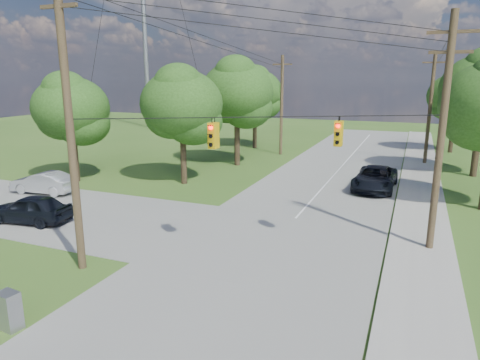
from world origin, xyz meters
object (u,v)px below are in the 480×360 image
at_px(car_main_north, 375,178).
at_px(control_cabinet, 9,311).
at_px(car_cross_silver, 44,183).
at_px(pole_ne, 442,132).
at_px(car_cross_dark, 30,209).
at_px(pole_north_w, 282,105).
at_px(pole_north_e, 430,108).
at_px(pole_sw, 69,118).

xyz_separation_m(car_main_north, control_cabinet, (-9.00, -22.47, -0.22)).
bearing_deg(car_main_north, car_cross_silver, -153.07).
distance_m(car_cross_silver, car_main_north, 23.09).
xyz_separation_m(pole_ne, car_cross_dark, (-20.15, -4.16, -4.66)).
relative_size(pole_ne, car_main_north, 1.80).
xyz_separation_m(pole_north_w, car_cross_silver, (-10.44, -21.25, -4.35)).
relative_size(car_cross_dark, control_cabinet, 3.65).
bearing_deg(pole_north_e, pole_north_w, 180.00).
xyz_separation_m(pole_north_e, pole_north_w, (-13.90, 0.00, 0.00)).
bearing_deg(pole_sw, control_cabinet, -75.96).
xyz_separation_m(pole_ne, car_cross_silver, (-24.34, 0.75, -4.69)).
height_order(pole_ne, car_main_north, pole_ne).
bearing_deg(car_cross_dark, car_cross_silver, -147.69).
relative_size(car_cross_dark, car_cross_silver, 1.01).
relative_size(pole_ne, pole_north_w, 1.05).
distance_m(pole_north_e, car_cross_silver, 32.60).
xyz_separation_m(pole_sw, control_cabinet, (1.10, -4.40, -5.60)).
xyz_separation_m(car_cross_silver, car_main_north, (20.94, 9.72, 0.06)).
xyz_separation_m(car_cross_dark, car_cross_silver, (-4.19, 4.91, -0.03)).
distance_m(pole_north_e, car_cross_dark, 33.30).
height_order(car_cross_silver, car_main_north, car_main_north).
xyz_separation_m(pole_sw, car_cross_silver, (-10.84, 8.35, -5.45)).
height_order(pole_ne, pole_north_w, pole_ne).
height_order(pole_sw, car_main_north, pole_sw).
height_order(pole_sw, pole_ne, pole_sw).
xyz_separation_m(pole_north_e, control_cabinet, (-12.40, -34.00, -4.51)).
bearing_deg(pole_north_w, pole_ne, -57.71).
bearing_deg(pole_ne, car_cross_silver, 178.24).
bearing_deg(pole_north_e, pole_ne, -90.00).
bearing_deg(pole_north_e, car_main_north, -106.43).
distance_m(pole_sw, pole_ne, 15.51).
height_order(pole_ne, pole_north_e, pole_ne).
distance_m(pole_sw, pole_north_w, 29.62).
bearing_deg(car_main_north, pole_north_e, 75.59).
bearing_deg(pole_sw, car_cross_silver, 142.39).
distance_m(car_main_north, control_cabinet, 24.21).
relative_size(pole_north_w, car_cross_silver, 2.22).
bearing_deg(car_cross_dark, pole_north_w, 158.39).
bearing_deg(control_cabinet, pole_sw, 110.66).
bearing_deg(pole_north_w, control_cabinet, -87.47).
height_order(car_cross_dark, control_cabinet, car_cross_dark).
bearing_deg(car_cross_dark, control_cabinet, 36.47).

